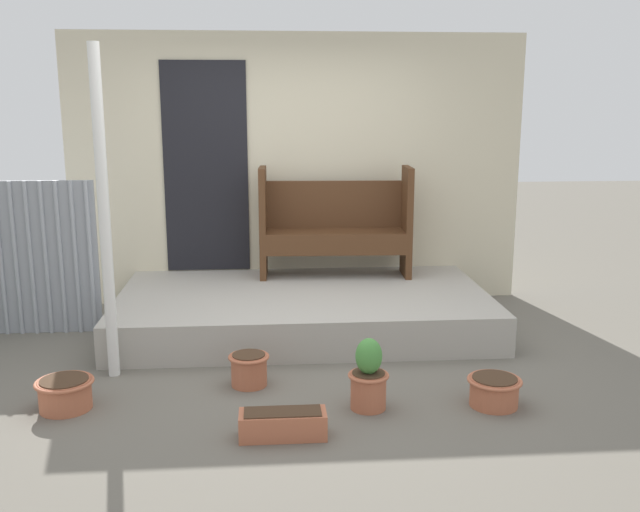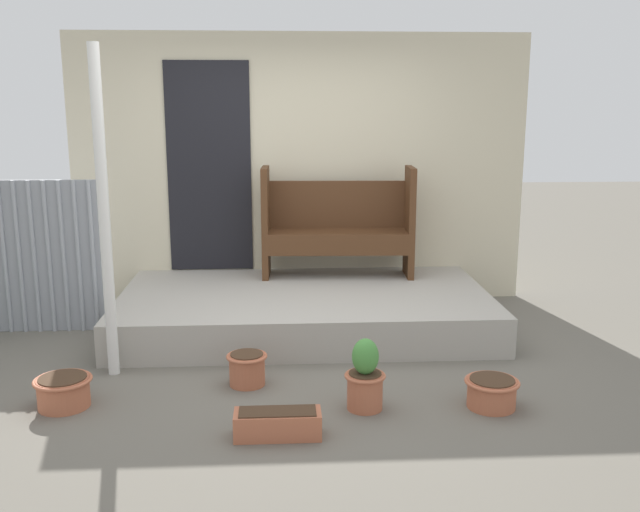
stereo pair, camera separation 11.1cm
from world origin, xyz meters
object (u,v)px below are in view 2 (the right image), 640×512
Objects in this scene: flower_pot_left at (63,390)px; flower_pot_middle at (247,368)px; flower_pot_far_right at (492,391)px; flower_pot_right at (365,379)px; bench at (338,222)px; support_post at (104,216)px; planter_box_rect at (278,424)px.

flower_pot_middle is at bearing 14.31° from flower_pot_left.
flower_pot_middle is 0.81× the size of flower_pot_far_right.
flower_pot_right is at bearing -29.80° from flower_pot_middle.
flower_pot_left is 1.30× the size of flower_pot_middle.
bench reaches higher than flower_pot_middle.
support_post is 6.23× the size of flower_pot_left.
bench is at bearing 89.72° from flower_pot_right.
flower_pot_right is at bearing 178.42° from flower_pot_far_right.
bench is 2.41m from flower_pot_right.
flower_pot_right is at bearing -22.15° from support_post.
planter_box_rect is (1.40, -0.51, -0.03)m from flower_pot_left.
planter_box_rect is at bearing -166.26° from flower_pot_far_right.
bench reaches higher than planter_box_rect.
flower_pot_middle is 0.56× the size of planter_box_rect.
flower_pot_middle is at bearing 163.74° from flower_pot_far_right.
flower_pot_far_right is at bearing -1.58° from flower_pot_right.
flower_pot_left is at bearing 175.78° from flower_pot_right.
bench is at bearing 77.87° from planter_box_rect.
planter_box_rect is (0.21, -0.81, -0.04)m from flower_pot_middle.
flower_pot_right reaches higher than planter_box_rect.
support_post is 2.14m from flower_pot_right.
flower_pot_middle is at bearing 104.78° from planter_box_rect.
bench is at bearing 67.12° from flower_pot_middle.
flower_pot_middle is 1.68m from flower_pot_far_right.
bench reaches higher than flower_pot_left.
support_post is at bearing 164.57° from flower_pot_middle.
flower_pot_right is (1.97, -0.15, 0.10)m from flower_pot_left.
flower_pot_left is 0.79× the size of flower_pot_right.
flower_pot_middle reaches higher than flower_pot_far_right.
planter_box_rect is at bearing -147.24° from flower_pot_right.
bench is 3.00× the size of flower_pot_right.
support_post reaches higher than flower_pot_right.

